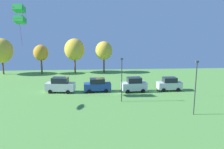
{
  "coord_description": "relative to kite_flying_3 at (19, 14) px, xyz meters",
  "views": [
    {
      "loc": [
        -2.0,
        1.46,
        10.57
      ],
      "look_at": [
        -1.03,
        15.59,
        7.7
      ],
      "focal_mm": 38.0,
      "sensor_mm": 36.0,
      "label": 1
    }
  ],
  "objects": [
    {
      "name": "parked_car_second_from_left",
      "position": [
        11.0,
        2.29,
        -11.18
      ],
      "size": [
        4.49,
        2.08,
        2.24
      ],
      "rotation": [
        0.0,
        0.0,
        0.04
      ],
      "color": "#234299",
      "rests_on": "ground"
    },
    {
      "name": "light_post_0",
      "position": [
        14.41,
        -3.18,
        -8.74
      ],
      "size": [
        0.36,
        0.2,
        6.31
      ],
      "color": "#2D2D33",
      "rests_on": "ground"
    },
    {
      "name": "treeline_tree_2",
      "position": [
        5.92,
        19.38,
        -6.92
      ],
      "size": [
        4.59,
        4.59,
        7.91
      ],
      "color": "brown",
      "rests_on": "ground"
    },
    {
      "name": "treeline_tree_3",
      "position": [
        12.68,
        18.88,
        -7.16
      ],
      "size": [
        3.85,
        3.85,
        7.28
      ],
      "color": "brown",
      "rests_on": "ground"
    },
    {
      "name": "parked_car_third_from_left",
      "position": [
        17.04,
        1.85,
        -11.1
      ],
      "size": [
        4.22,
        2.3,
        2.42
      ],
      "rotation": [
        0.0,
        0.0,
        0.08
      ],
      "color": "silver",
      "rests_on": "ground"
    },
    {
      "name": "parked_car_rightmost_in_row",
      "position": [
        23.08,
        2.17,
        -11.17
      ],
      "size": [
        4.06,
        2.08,
        2.26
      ],
      "rotation": [
        0.0,
        0.0,
        0.04
      ],
      "color": "silver",
      "rests_on": "ground"
    },
    {
      "name": "treeline_tree_0",
      "position": [
        -10.06,
        18.43,
        -6.96
      ],
      "size": [
        4.93,
        4.93,
        8.05
      ],
      "color": "brown",
      "rests_on": "ground"
    },
    {
      "name": "light_post_1",
      "position": [
        22.67,
        -8.92,
        -8.55
      ],
      "size": [
        0.36,
        0.2,
        6.67
      ],
      "color": "#2D2D33",
      "rests_on": "ground"
    },
    {
      "name": "kite_flying_3",
      "position": [
        0.0,
        0.0,
        0.0
      ],
      "size": [
        1.56,
        1.73,
        5.86
      ],
      "color": "green"
    },
    {
      "name": "treeline_tree_1",
      "position": [
        -1.51,
        18.39,
        -7.51
      ],
      "size": [
        3.27,
        3.27,
        6.61
      ],
      "color": "brown",
      "rests_on": "ground"
    },
    {
      "name": "parked_car_leftmost",
      "position": [
        4.96,
        2.34,
        -11.08
      ],
      "size": [
        4.84,
        2.45,
        2.47
      ],
      "rotation": [
        0.0,
        0.0,
        -0.12
      ],
      "color": "silver",
      "rests_on": "ground"
    }
  ]
}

